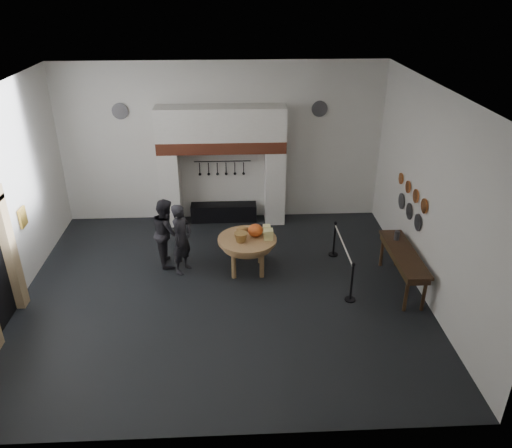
{
  "coord_description": "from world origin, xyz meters",
  "views": [
    {
      "loc": [
        0.29,
        -9.53,
        6.47
      ],
      "look_at": [
        0.8,
        0.7,
        1.35
      ],
      "focal_mm": 35.0,
      "sensor_mm": 36.0,
      "label": 1
    }
  ],
  "objects_px": {
    "work_table": "(247,240)",
    "visitor_far": "(167,232)",
    "side_table": "(404,253)",
    "barrier_post_far": "(334,240)",
    "iron_range": "(224,212)",
    "visitor_near": "(182,239)",
    "barrier_post_near": "(352,283)"
  },
  "relations": [
    {
      "from": "side_table",
      "to": "visitor_near",
      "type": "bearing_deg",
      "value": 169.56
    },
    {
      "from": "iron_range",
      "to": "barrier_post_far",
      "type": "height_order",
      "value": "barrier_post_far"
    },
    {
      "from": "visitor_far",
      "to": "barrier_post_far",
      "type": "xyz_separation_m",
      "value": [
        4.19,
        0.17,
        -0.41
      ]
    },
    {
      "from": "barrier_post_far",
      "to": "visitor_far",
      "type": "bearing_deg",
      "value": -177.71
    },
    {
      "from": "visitor_far",
      "to": "barrier_post_near",
      "type": "height_order",
      "value": "visitor_far"
    },
    {
      "from": "visitor_far",
      "to": "side_table",
      "type": "distance_m",
      "value": 5.62
    },
    {
      "from": "side_table",
      "to": "barrier_post_far",
      "type": "distance_m",
      "value": 2.01
    },
    {
      "from": "iron_range",
      "to": "visitor_near",
      "type": "relative_size",
      "value": 1.08
    },
    {
      "from": "iron_range",
      "to": "visitor_near",
      "type": "xyz_separation_m",
      "value": [
        -0.96,
        -2.77,
        0.63
      ]
    },
    {
      "from": "iron_range",
      "to": "barrier_post_far",
      "type": "xyz_separation_m",
      "value": [
        2.83,
        -2.2,
        0.2
      ]
    },
    {
      "from": "barrier_post_near",
      "to": "work_table",
      "type": "bearing_deg",
      "value": 148.22
    },
    {
      "from": "side_table",
      "to": "barrier_post_near",
      "type": "bearing_deg",
      "value": -158.46
    },
    {
      "from": "side_table",
      "to": "barrier_post_far",
      "type": "xyz_separation_m",
      "value": [
        -1.27,
        1.5,
        -0.42
      ]
    },
    {
      "from": "barrier_post_far",
      "to": "work_table",
      "type": "bearing_deg",
      "value": -164.63
    },
    {
      "from": "iron_range",
      "to": "side_table",
      "type": "xyz_separation_m",
      "value": [
        4.1,
        -3.7,
        0.62
      ]
    },
    {
      "from": "iron_range",
      "to": "work_table",
      "type": "distance_m",
      "value": 2.94
    },
    {
      "from": "visitor_near",
      "to": "side_table",
      "type": "xyz_separation_m",
      "value": [
        5.06,
        -0.93,
        -0.01
      ]
    },
    {
      "from": "work_table",
      "to": "visitor_far",
      "type": "bearing_deg",
      "value": 167.11
    },
    {
      "from": "work_table",
      "to": "barrier_post_far",
      "type": "distance_m",
      "value": 2.35
    },
    {
      "from": "work_table",
      "to": "barrier_post_far",
      "type": "height_order",
      "value": "barrier_post_far"
    },
    {
      "from": "work_table",
      "to": "visitor_near",
      "type": "height_order",
      "value": "visitor_near"
    },
    {
      "from": "iron_range",
      "to": "side_table",
      "type": "bearing_deg",
      "value": -42.1
    },
    {
      "from": "iron_range",
      "to": "barrier_post_near",
      "type": "relative_size",
      "value": 2.11
    },
    {
      "from": "barrier_post_far",
      "to": "barrier_post_near",
      "type": "bearing_deg",
      "value": -90.0
    },
    {
      "from": "work_table",
      "to": "visitor_far",
      "type": "relative_size",
      "value": 0.82
    },
    {
      "from": "visitor_far",
      "to": "side_table",
      "type": "relative_size",
      "value": 0.78
    },
    {
      "from": "iron_range",
      "to": "visitor_far",
      "type": "distance_m",
      "value": 2.8
    },
    {
      "from": "visitor_near",
      "to": "barrier_post_far",
      "type": "distance_m",
      "value": 3.85
    },
    {
      "from": "work_table",
      "to": "barrier_post_far",
      "type": "relative_size",
      "value": 1.56
    },
    {
      "from": "visitor_near",
      "to": "visitor_far",
      "type": "xyz_separation_m",
      "value": [
        -0.4,
        0.4,
        -0.02
      ]
    },
    {
      "from": "visitor_far",
      "to": "work_table",
      "type": "bearing_deg",
      "value": -117.91
    },
    {
      "from": "visitor_near",
      "to": "barrier_post_near",
      "type": "distance_m",
      "value": 4.07
    }
  ]
}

